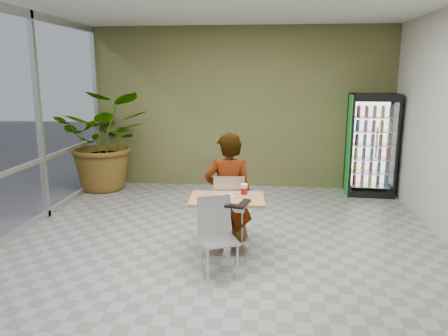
# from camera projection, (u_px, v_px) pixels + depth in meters

# --- Properties ---
(ground) EXTENTS (7.00, 7.00, 0.00)m
(ground) POSITION_uv_depth(u_px,v_px,m) (223.00, 252.00, 5.68)
(ground) COLOR gray
(ground) RESTS_ON ground
(room_envelope) EXTENTS (6.00, 7.00, 3.20)m
(room_envelope) POSITION_uv_depth(u_px,v_px,m) (223.00, 130.00, 5.34)
(room_envelope) COLOR beige
(room_envelope) RESTS_ON ground
(dining_table) EXTENTS (0.97, 0.71, 0.75)m
(dining_table) POSITION_uv_depth(u_px,v_px,m) (227.00, 214.00, 5.55)
(dining_table) COLOR tan
(dining_table) RESTS_ON ground
(chair_far) EXTENTS (0.46, 0.46, 0.94)m
(chair_far) POSITION_uv_depth(u_px,v_px,m) (229.00, 202.00, 6.00)
(chair_far) COLOR silver
(chair_far) RESTS_ON ground
(chair_near) EXTENTS (0.52, 0.53, 0.90)m
(chair_near) POSITION_uv_depth(u_px,v_px,m) (216.00, 229.00, 5.02)
(chair_near) COLOR silver
(chair_near) RESTS_ON ground
(seated_woman) EXTENTS (0.71, 0.50, 1.81)m
(seated_woman) POSITION_uv_depth(u_px,v_px,m) (228.00, 197.00, 6.04)
(seated_woman) COLOR black
(seated_woman) RESTS_ON ground
(pizza_plate) EXTENTS (0.30, 0.23, 0.03)m
(pizza_plate) POSITION_uv_depth(u_px,v_px,m) (228.00, 195.00, 5.55)
(pizza_plate) COLOR white
(pizza_plate) RESTS_ON dining_table
(soda_cup) EXTENTS (0.09, 0.09, 0.16)m
(soda_cup) POSITION_uv_depth(u_px,v_px,m) (244.00, 190.00, 5.54)
(soda_cup) COLOR white
(soda_cup) RESTS_ON dining_table
(napkin_stack) EXTENTS (0.16, 0.16, 0.02)m
(napkin_stack) POSITION_uv_depth(u_px,v_px,m) (209.00, 199.00, 5.39)
(napkin_stack) COLOR white
(napkin_stack) RESTS_ON dining_table
(cafeteria_tray) EXTENTS (0.56, 0.46, 0.03)m
(cafeteria_tray) POSITION_uv_depth(u_px,v_px,m) (228.00, 202.00, 5.25)
(cafeteria_tray) COLOR black
(cafeteria_tray) RESTS_ON dining_table
(beverage_fridge) EXTENTS (0.93, 0.74, 1.92)m
(beverage_fridge) POSITION_uv_depth(u_px,v_px,m) (372.00, 145.00, 8.26)
(beverage_fridge) COLOR black
(beverage_fridge) RESTS_ON ground
(potted_plant) EXTENTS (2.03, 1.84, 1.96)m
(potted_plant) POSITION_uv_depth(u_px,v_px,m) (106.00, 141.00, 8.64)
(potted_plant) COLOR #255C29
(potted_plant) RESTS_ON ground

